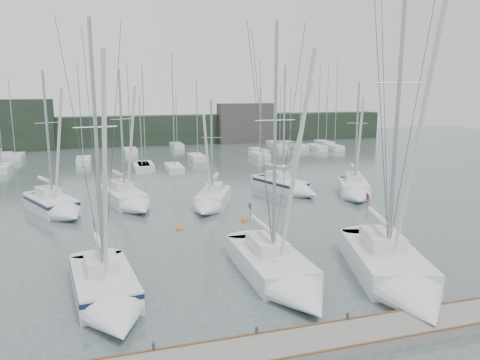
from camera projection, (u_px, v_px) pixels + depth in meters
name	position (u px, v px, depth m)	size (l,w,h in m)	color
ground	(268.00, 294.00, 22.75)	(160.00, 160.00, 0.00)	#414F4D
dock	(314.00, 343.00, 18.02)	(24.00, 2.00, 0.40)	#60605B
far_treeline	(143.00, 131.00, 80.39)	(90.00, 4.00, 5.00)	black
far_building_left	(13.00, 125.00, 72.48)	(12.00, 3.00, 8.00)	black
far_building_right	(246.00, 123.00, 83.48)	(10.00, 3.00, 7.00)	#3E3B39
mast_forest	(169.00, 154.00, 66.25)	(57.54, 28.14, 14.89)	#BDBDC1
sailboat_near_left	(109.00, 297.00, 21.17)	(3.64, 8.74, 13.76)	#BDBDC1
sailboat_near_center	(285.00, 278.00, 23.34)	(3.04, 10.01, 14.09)	#BDBDC1
sailboat_near_right	(398.00, 278.00, 23.08)	(6.17, 10.92, 17.07)	#BDBDC1
sailboat_mid_a	(58.00, 208.00, 36.56)	(5.52, 7.95, 11.96)	#BDBDC1
sailboat_mid_b	(130.00, 201.00, 38.86)	(4.56, 8.61, 12.13)	#BDBDC1
sailboat_mid_c	(210.00, 203.00, 38.34)	(4.93, 7.18, 9.66)	#BDBDC1
sailboat_mid_d	(290.00, 187.00, 44.10)	(4.93, 8.19, 12.64)	#BDBDC1
sailboat_mid_e	(355.00, 192.00, 42.38)	(5.20, 7.60, 11.12)	#BDBDC1
buoy_a	(179.00, 229.00, 33.03)	(0.50, 0.50, 0.50)	#D25E12
buoy_b	(244.00, 221.00, 35.17)	(0.57, 0.57, 0.57)	#D25E12
seagull	(284.00, 167.00, 24.92)	(0.91, 0.45, 0.18)	white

